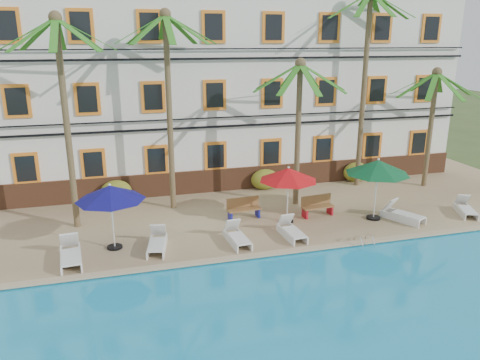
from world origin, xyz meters
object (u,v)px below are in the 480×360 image
object	(u,v)px
palm_c	(299,111)
lounger_e	(402,214)
lounger_d	(291,230)
lounger_f	(466,209)
lounger_b	(157,242)
lounger_c	(237,236)
bench_right	(317,205)
palm_a	(64,95)
palm_b	(168,86)
umbrella_blue	(110,193)
palm_e	(433,110)
umbrella_green	(378,167)
bench_left	(243,208)
palm_d	(365,66)
lounger_a	(71,254)
umbrella_red	(288,175)
pool_ladder	(364,244)

from	to	relation	value
palm_c	lounger_e	distance (m)	6.48
lounger_d	lounger_f	xyz separation A→B (m)	(8.58, 0.28, -0.01)
lounger_b	lounger_c	world-z (taller)	lounger_b
lounger_f	bench_right	bearing A→B (deg)	165.85
lounger_c	lounger_e	distance (m)	7.62
palm_a	lounger_d	xyz separation A→B (m)	(8.38, -3.47, -5.26)
palm_b	lounger_c	size ratio (longest dim) A/B	4.89
umbrella_blue	lounger_f	world-z (taller)	umbrella_blue
palm_e	umbrella_green	bearing A→B (deg)	-145.21
umbrella_green	bench_left	size ratio (longest dim) A/B	1.81
bench_right	palm_d	bearing A→B (deg)	42.17
umbrella_blue	palm_b	bearing A→B (deg)	54.58
palm_d	lounger_e	bearing A→B (deg)	-97.40
palm_e	lounger_b	bearing A→B (deg)	-163.95
palm_d	lounger_f	bearing A→B (deg)	-64.33
umbrella_green	lounger_a	xyz separation A→B (m)	(-12.66, -0.89, -2.06)
umbrella_green	lounger_c	world-z (taller)	umbrella_green
lounger_c	lounger_d	bearing A→B (deg)	-0.23
lounger_e	bench_left	size ratio (longest dim) A/B	1.29
umbrella_blue	umbrella_red	bearing A→B (deg)	5.92
umbrella_green	lounger_f	world-z (taller)	umbrella_green
umbrella_blue	lounger_b	world-z (taller)	umbrella_blue
lounger_c	lounger_e	world-z (taller)	lounger_e
lounger_c	palm_d	bearing A→B (deg)	34.01
lounger_e	umbrella_red	bearing A→B (deg)	166.82
palm_e	umbrella_green	distance (m)	6.63
umbrella_green	bench_right	bearing A→B (deg)	154.90
lounger_a	lounger_e	world-z (taller)	lounger_a
umbrella_red	lounger_e	xyz separation A→B (m)	(4.94, -1.16, -1.86)
palm_c	umbrella_green	bearing A→B (deg)	-47.26
palm_d	bench_right	xyz separation A→B (m)	(-4.04, -3.66, -5.84)
lounger_b	lounger_c	xyz separation A→B (m)	(3.06, -0.26, -0.00)
lounger_c	bench_right	xyz separation A→B (m)	(4.25, 1.94, 0.20)
palm_a	pool_ladder	xyz separation A→B (m)	(10.87, -4.86, -5.53)
palm_e	bench_left	bearing A→B (deg)	-169.46
palm_c	palm_e	size ratio (longest dim) A/B	1.09
umbrella_blue	lounger_c	distance (m)	5.07
palm_a	palm_b	distance (m)	4.43
palm_c	lounger_b	world-z (taller)	palm_c
bench_left	bench_right	size ratio (longest dim) A/B	0.99
umbrella_blue	pool_ladder	size ratio (longest dim) A/B	3.48
palm_c	lounger_f	distance (m)	8.78
bench_right	palm_b	bearing A→B (deg)	155.85
palm_a	palm_b	size ratio (longest dim) A/B	0.97
palm_a	lounger_e	bearing A→B (deg)	-12.61
lounger_e	lounger_f	distance (m)	3.23
bench_left	lounger_e	bearing A→B (deg)	-17.77
bench_right	lounger_f	bearing A→B (deg)	-14.15
lounger_a	lounger_d	xyz separation A→B (m)	(8.41, 0.00, -0.03)
umbrella_red	umbrella_green	distance (m)	3.91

